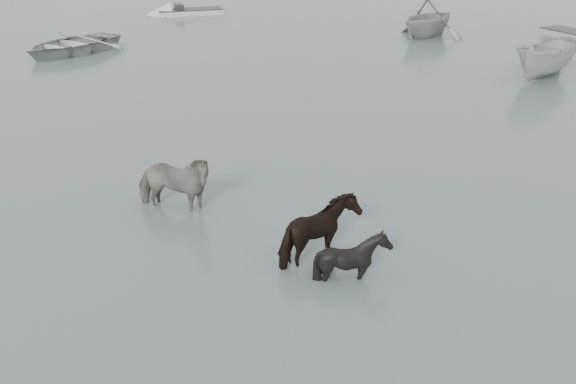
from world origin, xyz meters
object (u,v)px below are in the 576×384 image
object	(u,v)px
pony_dark	(321,226)
pony_black	(353,247)
rowboat_lead	(71,42)
pony_pinto	(173,177)

from	to	relation	value
pony_dark	pony_black	xyz separation A→B (m)	(0.82, -0.46, -0.10)
rowboat_lead	pony_dark	bearing A→B (deg)	-29.04
pony_dark	rowboat_lead	xyz separation A→B (m)	(-18.54, 15.82, -0.23)
pony_black	rowboat_lead	size ratio (longest dim) A/B	0.26
pony_black	rowboat_lead	bearing A→B (deg)	64.77
pony_pinto	rowboat_lead	xyz separation A→B (m)	(-14.37, 14.73, -0.34)
pony_black	pony_dark	bearing A→B (deg)	75.26
pony_pinto	pony_black	size ratio (longest dim) A/B	1.52
pony_dark	rowboat_lead	distance (m)	24.37
pony_dark	rowboat_lead	bearing A→B (deg)	52.24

